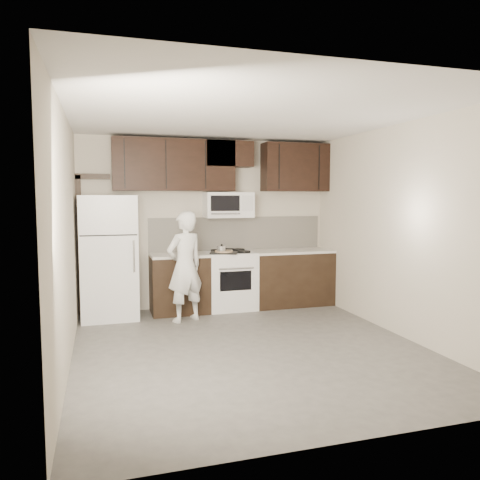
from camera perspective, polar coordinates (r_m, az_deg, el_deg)
name	(u,v)px	position (r m, az deg, el deg)	size (l,w,h in m)	color
floor	(250,348)	(5.68, 1.18, -12.97)	(4.50, 4.50, 0.00)	#504D4B
back_wall	(207,223)	(7.58, -4.01, 2.03)	(4.00, 4.00, 0.00)	beige
ceiling	(250,115)	(5.47, 1.23, 14.99)	(4.50, 4.50, 0.00)	white
counter_run	(249,279)	(7.54, 1.05, -4.83)	(2.95, 0.64, 0.91)	black
stove	(230,280)	(7.45, -1.18, -4.91)	(0.76, 0.66, 0.94)	white
backsplash	(237,233)	(7.70, -0.35, 0.82)	(2.90, 0.02, 0.54)	beige
upper_cabinets	(222,165)	(7.46, -2.18, 9.15)	(3.48, 0.35, 0.78)	black
microwave	(228,205)	(7.45, -1.44, 4.29)	(0.76, 0.42, 0.40)	white
refrigerator	(109,257)	(7.08, -15.68, -2.04)	(0.80, 0.76, 1.80)	white
door_trim	(82,232)	(7.37, -18.67, 0.88)	(0.50, 0.08, 2.12)	black
saucepan	(222,250)	(7.19, -2.23, -1.18)	(0.25, 0.16, 0.15)	silver
baking_tray	(224,253)	(7.21, -1.99, -1.55)	(0.41, 0.31, 0.02)	black
pizza	(224,251)	(7.20, -1.99, -1.39)	(0.28, 0.28, 0.02)	tan
person	(185,266)	(6.71, -6.73, -3.22)	(0.58, 0.38, 1.58)	silver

